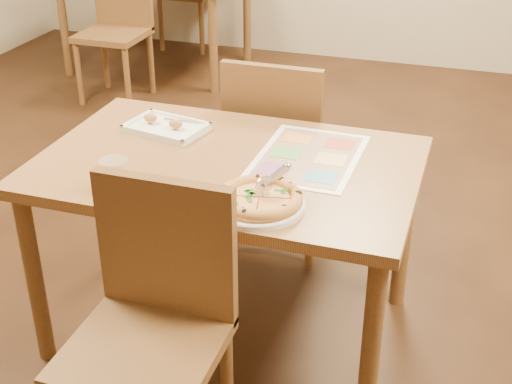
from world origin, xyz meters
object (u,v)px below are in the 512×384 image
(bg_chair_near, at_px, (118,14))
(chair_far, at_px, (277,135))
(chair_near, at_px, (155,298))
(appetizer_tray, at_px, (166,128))
(dining_table, at_px, (228,183))
(menu, at_px, (308,157))
(plate, at_px, (256,204))
(glass_tumbler, at_px, (115,178))
(pizza, at_px, (259,198))
(pizza_cutter, at_px, (272,179))

(bg_chair_near, bearing_deg, chair_far, -44.94)
(chair_near, relative_size, appetizer_tray, 1.49)
(dining_table, height_order, chair_near, chair_near)
(dining_table, xyz_separation_m, menu, (0.26, 0.11, 0.09))
(plate, bearing_deg, dining_table, 125.35)
(chair_near, height_order, menu, chair_near)
(appetizer_tray, height_order, glass_tumbler, glass_tumbler)
(pizza, distance_m, glass_tumbler, 0.46)
(pizza, relative_size, appetizer_tray, 0.84)
(plate, relative_size, pizza_cutter, 2.50)
(chair_far, height_order, pizza, chair_far)
(dining_table, distance_m, bg_chair_near, 2.72)
(chair_far, distance_m, appetizer_tray, 0.56)
(pizza_cutter, bearing_deg, menu, 26.40)
(bg_chair_near, height_order, appetizer_tray, bg_chair_near)
(pizza_cutter, height_order, appetizer_tray, pizza_cutter)
(plate, relative_size, pizza, 1.13)
(glass_tumbler, height_order, menu, glass_tumbler)
(chair_near, distance_m, appetizer_tray, 0.85)
(chair_far, bearing_deg, dining_table, 90.00)
(appetizer_tray, xyz_separation_m, menu, (0.57, -0.06, -0.01))
(appetizer_tray, distance_m, glass_tumbler, 0.50)
(chair_far, height_order, bg_chair_near, same)
(bg_chair_near, distance_m, appetizer_tray, 2.41)
(chair_far, xyz_separation_m, pizza, (0.20, -0.87, 0.18))
(dining_table, distance_m, appetizer_tray, 0.37)
(plate, xyz_separation_m, pizza, (0.01, 0.00, 0.02))
(dining_table, bearing_deg, menu, 24.05)
(bg_chair_near, bearing_deg, chair_near, -60.26)
(pizza_cutter, distance_m, menu, 0.35)
(chair_near, distance_m, chair_far, 1.20)
(chair_near, height_order, bg_chair_near, same)
(chair_near, bearing_deg, chair_far, 90.00)
(chair_near, xyz_separation_m, plate, (0.19, 0.33, 0.16))
(appetizer_tray, bearing_deg, glass_tumbler, -83.63)
(plate, height_order, pizza_cutter, pizza_cutter)
(menu, bearing_deg, bg_chair_near, 131.71)
(chair_far, distance_m, menu, 0.57)
(bg_chair_near, height_order, menu, bg_chair_near)
(dining_table, relative_size, appetizer_tray, 4.12)
(bg_chair_near, bearing_deg, pizza, -53.85)
(chair_near, xyz_separation_m, bg_chair_near, (-1.60, 2.80, 0.00))
(dining_table, bearing_deg, chair_near, -90.00)
(dining_table, height_order, plate, plate)
(glass_tumbler, bearing_deg, chair_near, -47.80)
(chair_near, relative_size, bg_chair_near, 1.00)
(chair_far, xyz_separation_m, menu, (0.26, -0.49, 0.16))
(dining_table, height_order, menu, menu)
(pizza_cutter, xyz_separation_m, appetizer_tray, (-0.54, 0.40, -0.07))
(dining_table, distance_m, pizza, 0.36)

